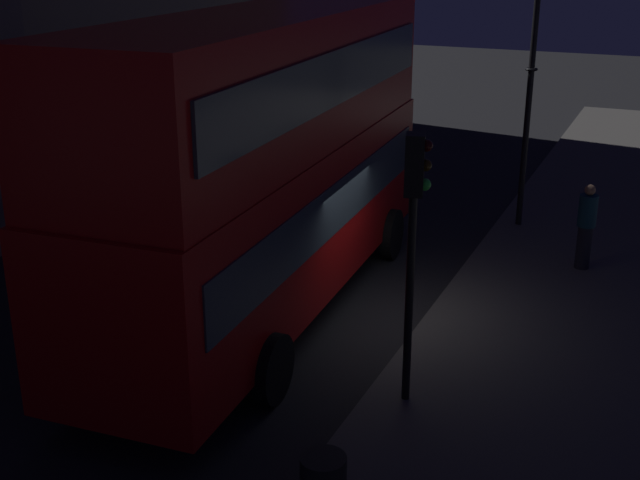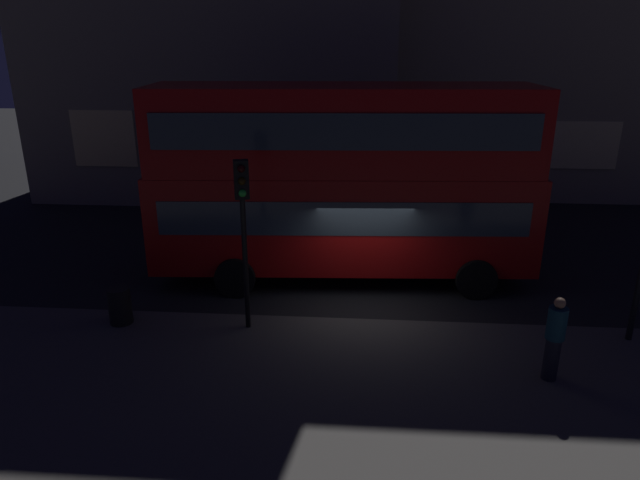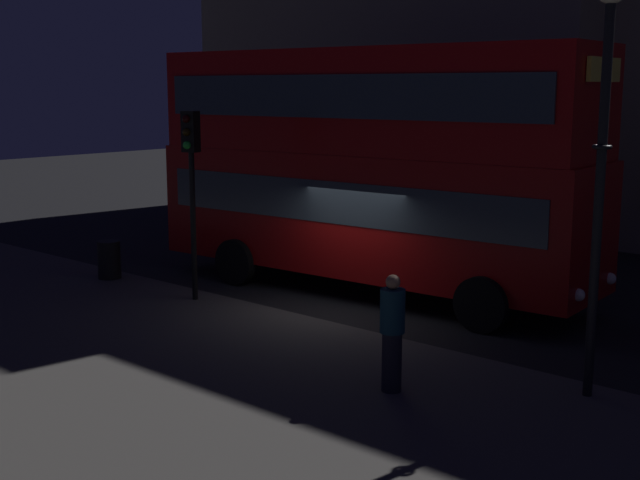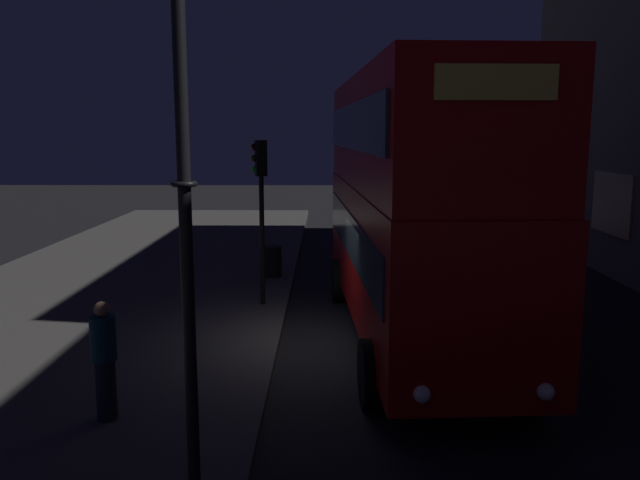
{
  "view_description": "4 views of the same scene",
  "coord_description": "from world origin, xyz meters",
  "px_view_note": "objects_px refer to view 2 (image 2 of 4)",
  "views": [
    {
      "loc": [
        -13.21,
        -4.7,
        6.59
      ],
      "look_at": [
        -2.43,
        0.09,
        2.31
      ],
      "focal_mm": 46.88,
      "sensor_mm": 36.0,
      "label": 1
    },
    {
      "loc": [
        -0.11,
        -13.38,
        6.67
      ],
      "look_at": [
        -1.18,
        0.75,
        1.57
      ],
      "focal_mm": 32.09,
      "sensor_mm": 36.0,
      "label": 2
    },
    {
      "loc": [
        10.85,
        -12.87,
        4.63
      ],
      "look_at": [
        -0.51,
        0.12,
        1.47
      ],
      "focal_mm": 47.09,
      "sensor_mm": 36.0,
      "label": 3
    },
    {
      "loc": [
        12.7,
        0.12,
        4.33
      ],
      "look_at": [
        -1.5,
        -0.01,
        1.93
      ],
      "focal_mm": 36.12,
      "sensor_mm": 36.0,
      "label": 4
    }
  ],
  "objects_px": {
    "double_decker_bus": "(343,175)",
    "pedestrian": "(554,338)",
    "traffic_light_near_kerb": "(243,211)",
    "litter_bin": "(120,305)"
  },
  "relations": [
    {
      "from": "double_decker_bus",
      "to": "pedestrian",
      "type": "xyz_separation_m",
      "value": [
        4.39,
        -5.04,
        -2.0
      ]
    },
    {
      "from": "double_decker_bus",
      "to": "traffic_light_near_kerb",
      "type": "xyz_separation_m",
      "value": [
        -2.08,
        -3.37,
        -0.04
      ]
    },
    {
      "from": "traffic_light_near_kerb",
      "to": "litter_bin",
      "type": "bearing_deg",
      "value": 164.68
    },
    {
      "from": "traffic_light_near_kerb",
      "to": "litter_bin",
      "type": "distance_m",
      "value": 3.94
    },
    {
      "from": "traffic_light_near_kerb",
      "to": "litter_bin",
      "type": "relative_size",
      "value": 4.44
    },
    {
      "from": "pedestrian",
      "to": "litter_bin",
      "type": "bearing_deg",
      "value": 142.33
    },
    {
      "from": "traffic_light_near_kerb",
      "to": "litter_bin",
      "type": "xyz_separation_m",
      "value": [
        -3.1,
        -0.0,
        -2.43
      ]
    },
    {
      "from": "double_decker_bus",
      "to": "pedestrian",
      "type": "relative_size",
      "value": 5.96
    },
    {
      "from": "double_decker_bus",
      "to": "traffic_light_near_kerb",
      "type": "height_order",
      "value": "double_decker_bus"
    },
    {
      "from": "pedestrian",
      "to": "double_decker_bus",
      "type": "bearing_deg",
      "value": 103.29
    }
  ]
}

